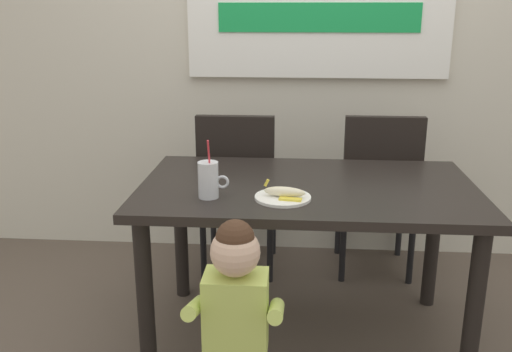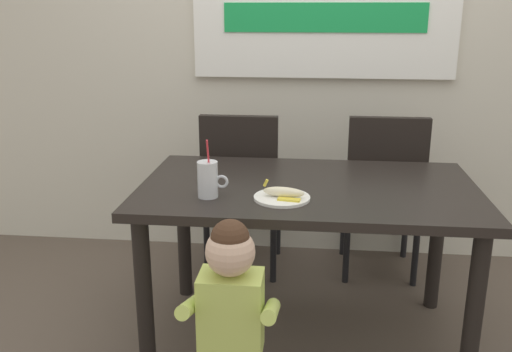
% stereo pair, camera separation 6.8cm
% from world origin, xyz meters
% --- Properties ---
extents(ground_plane, '(24.00, 24.00, 0.00)m').
position_xyz_m(ground_plane, '(0.00, 0.00, 0.00)').
color(ground_plane, brown).
extents(back_wall, '(6.40, 0.17, 2.90)m').
position_xyz_m(back_wall, '(0.00, 1.08, 1.45)').
color(back_wall, beige).
rests_on(back_wall, ground).
extents(dining_table, '(1.47, 0.87, 0.76)m').
position_xyz_m(dining_table, '(0.00, 0.00, 0.66)').
color(dining_table, black).
rests_on(dining_table, ground).
extents(dining_chair_left, '(0.44, 0.45, 0.96)m').
position_xyz_m(dining_chair_left, '(-0.38, 0.65, 0.54)').
color(dining_chair_left, black).
rests_on(dining_chair_left, ground).
extents(dining_chair_right, '(0.44, 0.45, 0.96)m').
position_xyz_m(dining_chair_right, '(0.41, 0.69, 0.54)').
color(dining_chair_right, black).
rests_on(dining_chair_right, ground).
extents(toddler_standing, '(0.33, 0.24, 0.84)m').
position_xyz_m(toddler_standing, '(-0.25, -0.65, 0.53)').
color(toddler_standing, '#3F4760').
rests_on(toddler_standing, ground).
extents(milk_cup, '(0.13, 0.08, 0.25)m').
position_xyz_m(milk_cup, '(-0.41, -0.21, 0.83)').
color(milk_cup, silver).
rests_on(milk_cup, dining_table).
extents(snack_plate, '(0.23, 0.23, 0.01)m').
position_xyz_m(snack_plate, '(-0.10, -0.20, 0.77)').
color(snack_plate, white).
rests_on(snack_plate, dining_table).
extents(peeled_banana, '(0.17, 0.12, 0.07)m').
position_xyz_m(peeled_banana, '(-0.09, -0.21, 0.79)').
color(peeled_banana, '#F4EAC6').
rests_on(peeled_banana, snack_plate).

